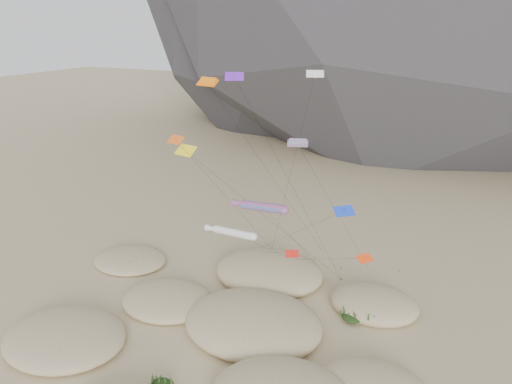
% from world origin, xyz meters
% --- Properties ---
extents(ground, '(500.00, 500.00, 0.00)m').
position_xyz_m(ground, '(0.00, 0.00, 0.00)').
color(ground, '#CCB789').
rests_on(ground, ground).
extents(dunes, '(49.45, 40.51, 3.92)m').
position_xyz_m(dunes, '(-0.32, 4.66, 0.74)').
color(dunes, '#CCB789').
rests_on(dunes, ground).
extents(dune_grass, '(40.89, 29.28, 1.57)m').
position_xyz_m(dune_grass, '(-1.24, 3.63, 0.86)').
color(dune_grass, black).
rests_on(dune_grass, ground).
extents(kite_stakes, '(22.64, 5.94, 0.30)m').
position_xyz_m(kite_stakes, '(1.46, 23.44, 0.15)').
color(kite_stakes, '#3F2D1E').
rests_on(kite_stakes, ground).
extents(rainbow_tube_kite, '(7.92, 13.50, 13.70)m').
position_xyz_m(rainbow_tube_kite, '(-0.23, 11.39, 12.82)').
color(rainbow_tube_kite, '#FF1A2D').
rests_on(rainbow_tube_kite, ground).
extents(white_tube_kite, '(7.05, 17.95, 11.93)m').
position_xyz_m(white_tube_kite, '(-1.57, 6.55, 11.22)').
color(white_tube_kite, silver).
rests_on(white_tube_kite, ground).
extents(orange_parafoil, '(12.32, 15.41, 27.16)m').
position_xyz_m(orange_parafoil, '(-8.13, 13.81, 26.31)').
color(orange_parafoil, orange).
rests_on(orange_parafoil, ground).
extents(multi_parafoil, '(8.16, 12.69, 20.58)m').
position_xyz_m(multi_parafoil, '(3.02, 14.87, 19.87)').
color(multi_parafoil, '#FA1A33').
rests_on(multi_parafoil, ground).
extents(delta_kites, '(23.35, 18.60, 28.38)m').
position_xyz_m(delta_kites, '(0.38, 9.98, 18.42)').
color(delta_kites, '#6B21C4').
rests_on(delta_kites, ground).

